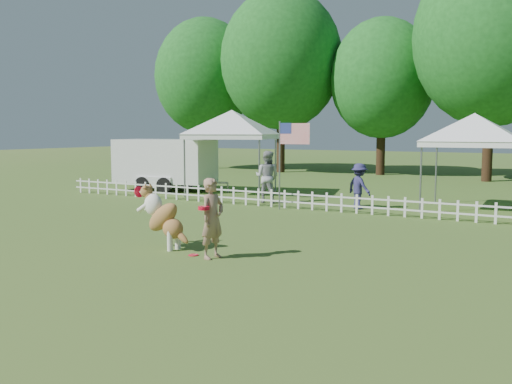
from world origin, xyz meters
TOP-DOWN VIEW (x-y plane):
  - ground at (0.00, 0.00)m, footprint 120.00×120.00m
  - picket_fence at (0.00, 7.00)m, footprint 22.00×0.08m
  - handler at (0.91, -0.36)m, footprint 0.46×0.63m
  - dog at (-0.54, -0.10)m, footprint 1.36×0.55m
  - frisbee_on_turf at (0.43, -0.36)m, footprint 0.25×0.25m
  - canopy_tent_left at (-4.94, 9.56)m, footprint 3.96×3.96m
  - canopy_tent_right at (4.19, 9.53)m, footprint 3.09×3.09m
  - cargo_trailer at (-8.28, 9.48)m, footprint 5.39×3.10m
  - flag_pole at (-1.25, 6.63)m, footprint 1.10×0.19m
  - spectator_a at (-2.45, 7.96)m, footprint 0.96×0.78m
  - spectator_b at (0.95, 8.02)m, footprint 1.11×0.96m
  - tree_far_left at (-15.00, 22.00)m, footprint 6.60×6.60m
  - tree_left at (-9.00, 21.50)m, footprint 7.40×7.40m
  - tree_center_left at (-3.00, 22.50)m, footprint 6.00×6.00m
  - tree_center_right at (3.00, 21.00)m, footprint 7.60×7.60m

SIDE VIEW (x-z plane):
  - ground at x=0.00m, z-range 0.00..0.00m
  - frisbee_on_turf at x=0.43m, z-range 0.00..0.02m
  - picket_fence at x=0.00m, z-range 0.00..0.60m
  - dog at x=-0.54m, z-range 0.00..1.37m
  - spectator_b at x=0.95m, z-range 0.00..1.50m
  - handler at x=0.91m, z-range 0.00..1.62m
  - spectator_a at x=-2.45m, z-range 0.00..1.85m
  - cargo_trailer at x=-8.28m, z-range 0.00..2.23m
  - flag_pole at x=-1.25m, z-range 0.00..2.86m
  - canopy_tent_right at x=4.19m, z-range 0.00..3.04m
  - canopy_tent_left at x=-4.94m, z-range 0.00..3.30m
  - tree_center_left at x=-3.00m, z-range 0.00..9.80m
  - tree_far_left at x=-15.00m, z-range 0.00..11.00m
  - tree_left at x=-9.00m, z-range 0.00..12.00m
  - tree_center_right at x=3.00m, z-range 0.00..12.60m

